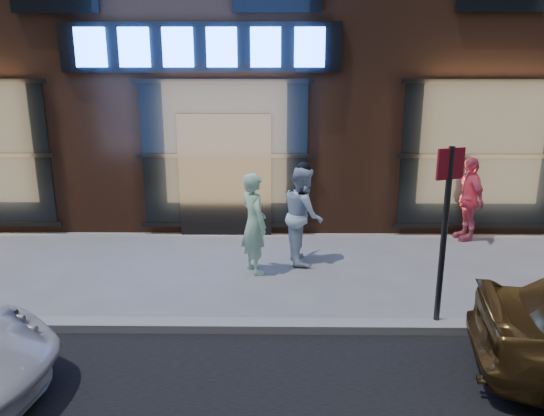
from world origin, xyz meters
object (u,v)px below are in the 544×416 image
Objects in this scene: man_cap at (303,215)px; sign_post at (445,222)px; man_bowtie at (254,224)px; passerby at (468,199)px.

man_cap is 2.96m from sign_post.
man_bowtie is at bearing 114.40° from man_cap.
man_cap reaches higher than man_bowtie.
man_cap is at bearing -86.64° from man_bowtie.
passerby is at bearing -76.92° from man_cap.
passerby is 0.68× the size of sign_post.
sign_post is at bearing -152.94° from man_cap.
passerby is 3.99m from sign_post.
man_bowtie is 0.70× the size of sign_post.
sign_post reaches higher than passerby.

